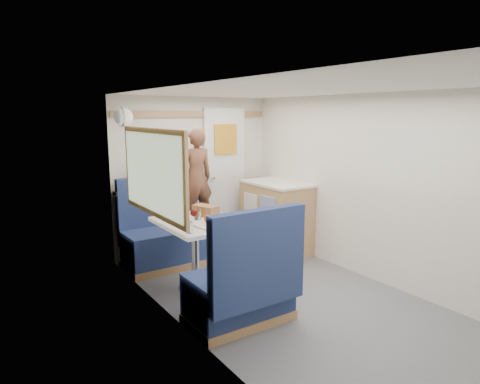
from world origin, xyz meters
TOP-DOWN VIEW (x-y plane):
  - floor at (0.00, 0.00)m, footprint 4.50×4.50m
  - ceiling at (0.00, 0.00)m, footprint 4.50×4.50m
  - wall_back at (0.00, 2.25)m, footprint 2.20×0.02m
  - wall_left at (-1.10, 0.00)m, footprint 0.02×4.50m
  - wall_right at (1.10, 0.00)m, footprint 0.02×4.50m
  - oak_trim_low at (0.00, 2.23)m, footprint 2.15×0.02m
  - oak_trim_high at (0.00, 2.23)m, footprint 2.15×0.02m
  - side_window at (-1.08, 1.00)m, footprint 0.04×1.30m
  - rear_door at (0.45, 2.22)m, footprint 0.62×0.12m
  - dinette_table at (-0.65, 1.00)m, footprint 0.62×0.92m
  - bench_far at (-0.65, 1.86)m, footprint 0.90×0.59m
  - bench_near at (-0.65, 0.14)m, footprint 0.90×0.59m
  - ledge at (-0.65, 2.12)m, footprint 0.90×0.14m
  - dome_light at (-1.04, 1.85)m, footprint 0.20×0.20m
  - galley_counter at (0.82, 1.55)m, footprint 0.57×0.92m
  - person at (-0.22, 1.78)m, footprint 0.43×0.29m
  - duffel_bag at (-0.56, 2.12)m, footprint 0.49×0.27m
  - tray at (-0.62, 0.83)m, footprint 0.29×0.35m
  - orange_fruit at (-0.58, 0.86)m, footprint 0.07×0.07m
  - cheese_block at (-0.59, 0.70)m, footprint 0.12×0.08m
  - wine_glass at (-0.72, 0.86)m, footprint 0.08×0.08m
  - tumbler_left at (-0.88, 0.67)m, footprint 0.06×0.06m
  - tumbler_right at (-0.58, 1.06)m, footprint 0.06×0.06m
  - beer_glass at (-0.48, 1.17)m, footprint 0.07×0.07m
  - pepper_grinder at (-0.59, 1.09)m, footprint 0.04×0.04m
  - salt_grinder at (-0.72, 1.08)m, footprint 0.04×0.04m
  - bread_loaf at (-0.43, 1.18)m, footprint 0.23×0.30m

SIDE VIEW (x-z plane):
  - floor at x=0.00m, z-range 0.00..0.00m
  - bench_far at x=-0.65m, z-range -0.22..0.83m
  - bench_near at x=-0.65m, z-range -0.22..0.83m
  - galley_counter at x=0.82m, z-range 0.01..0.93m
  - dinette_table at x=-0.65m, z-range 0.21..0.93m
  - tray at x=-0.62m, z-range 0.72..0.74m
  - cheese_block at x=-0.59m, z-range 0.74..0.78m
  - salt_grinder at x=-0.72m, z-range 0.72..0.82m
  - tumbler_right at x=-0.58m, z-range 0.72..0.82m
  - tumbler_left at x=-0.88m, z-range 0.72..0.82m
  - pepper_grinder at x=-0.59m, z-range 0.72..0.83m
  - beer_glass at x=-0.48m, z-range 0.72..0.83m
  - orange_fruit at x=-0.58m, z-range 0.74..0.81m
  - bread_loaf at x=-0.43m, z-range 0.72..0.83m
  - wine_glass at x=-0.72m, z-range 0.76..0.93m
  - oak_trim_low at x=0.00m, z-range 0.81..0.89m
  - ledge at x=-0.65m, z-range 0.86..0.90m
  - rear_door at x=0.45m, z-range 0.04..1.90m
  - wall_back at x=0.00m, z-range 0.00..2.00m
  - wall_left at x=-1.10m, z-range 0.00..2.00m
  - wall_right at x=1.10m, z-range 0.00..2.00m
  - duffel_bag at x=-0.56m, z-range 0.90..1.13m
  - person at x=-0.22m, z-range 0.45..1.62m
  - side_window at x=-1.08m, z-range 0.89..1.61m
  - dome_light at x=-1.04m, z-range 1.65..1.85m
  - oak_trim_high at x=0.00m, z-range 1.74..1.82m
  - ceiling at x=0.00m, z-range 2.00..2.00m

